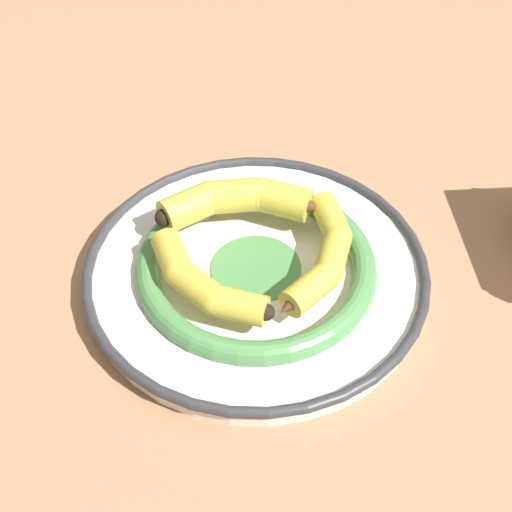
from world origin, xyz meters
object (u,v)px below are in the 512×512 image
Objects in this scene: decorative_bowl at (256,270)px; banana_c at (324,255)px; banana_a at (239,200)px; banana_b at (200,281)px.

decorative_bowl is 2.65× the size of banana_c.
decorative_bowl is 2.05× the size of banana_a.
decorative_bowl is 2.29× the size of banana_b.
decorative_bowl is 0.08m from banana_c.
banana_b is at bearing -165.86° from decorative_bowl.
banana_a reaches higher than banana_b.
banana_b is at bearing 121.42° from banana_c.
banana_c is at bearing 59.07° from banana_b.
decorative_bowl is at bearing 83.60° from banana_b.
banana_a reaches higher than decorative_bowl.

